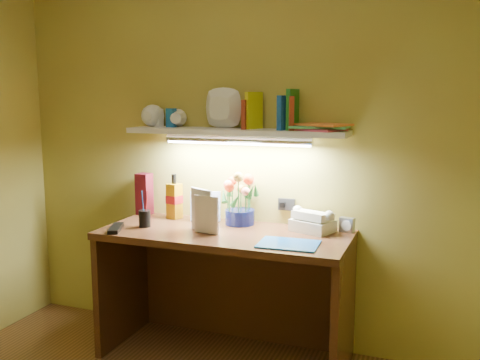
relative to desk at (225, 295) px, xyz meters
name	(u,v)px	position (x,y,z in m)	size (l,w,h in m)	color
desk	(225,295)	(0.00, 0.00, 0.00)	(1.40, 0.60, 0.75)	#3E2211
flower_bouquet	(240,199)	(0.02, 0.19, 0.53)	(0.19, 0.19, 0.31)	#0A103C
telephone	(313,220)	(0.46, 0.18, 0.44)	(0.22, 0.17, 0.13)	white
desk_clock	(347,225)	(0.65, 0.23, 0.42)	(0.08, 0.04, 0.08)	#A9A9AD
whisky_bottle	(174,196)	(-0.42, 0.20, 0.51)	(0.07, 0.07, 0.28)	#BF8207
whisky_box	(144,194)	(-0.65, 0.23, 0.51)	(0.09, 0.09, 0.27)	#560F1A
pen_cup	(144,213)	(-0.48, -0.06, 0.46)	(0.07, 0.07, 0.16)	black
art_card	(205,206)	(-0.20, 0.20, 0.47)	(0.18, 0.04, 0.18)	white
tv_remote	(116,228)	(-0.59, -0.19, 0.39)	(0.06, 0.20, 0.02)	black
blue_folder	(289,244)	(0.41, -0.14, 0.38)	(0.30, 0.22, 0.01)	#165CAE
desk_book_a	(194,213)	(-0.16, -0.06, 0.48)	(0.16, 0.02, 0.21)	silver
desk_book_b	(191,208)	(-0.20, 0.00, 0.50)	(0.18, 0.02, 0.24)	white
wall_shelf	(233,125)	(-0.01, 0.18, 0.96)	(1.32, 0.30, 0.26)	white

